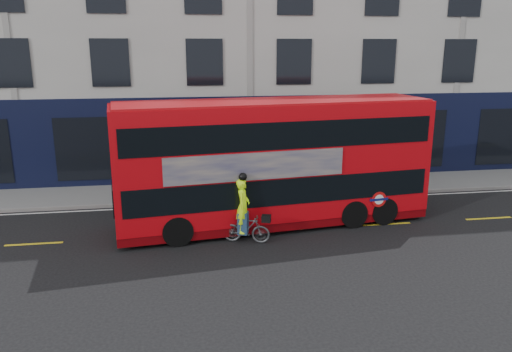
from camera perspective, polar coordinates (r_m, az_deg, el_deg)
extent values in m
plane|color=black|center=(16.04, 3.45, -8.11)|extent=(120.00, 120.00, 0.00)
cube|color=slate|center=(22.05, -0.12, -1.49)|extent=(60.00, 3.00, 0.12)
cube|color=gray|center=(20.63, 0.52, -2.63)|extent=(60.00, 0.12, 0.13)
cube|color=#B7B5AD|center=(27.65, -2.27, 17.36)|extent=(50.00, 10.00, 15.00)
cube|color=black|center=(23.03, -0.68, 4.16)|extent=(50.00, 0.08, 4.00)
cube|color=silver|center=(20.37, 0.65, -3.04)|extent=(58.00, 0.10, 0.01)
cube|color=red|center=(17.37, 2.08, 2.02)|extent=(11.11, 3.78, 3.91)
cube|color=#640407|center=(17.94, 2.02, -4.55)|extent=(11.11, 3.73, 0.30)
cube|color=black|center=(17.58, 2.05, -0.73)|extent=(10.69, 3.77, 0.89)
cube|color=black|center=(17.17, 2.11, 5.33)|extent=(10.69, 3.77, 0.89)
cube|color=#A50B11|center=(17.04, 2.14, 8.52)|extent=(10.89, 3.66, 0.08)
cube|color=black|center=(19.90, 17.21, 0.44)|extent=(0.31, 2.22, 0.89)
cube|color=black|center=(19.54, 17.63, 5.79)|extent=(0.31, 2.22, 0.89)
cube|color=black|center=(16.78, -16.03, -2.06)|extent=(0.31, 2.22, 0.89)
cube|color=tan|center=(15.89, 0.08, 1.11)|extent=(5.90, 0.76, 0.89)
cylinder|color=red|center=(17.98, 13.88, -2.62)|extent=(0.55, 0.09, 0.55)
cylinder|color=white|center=(17.98, 13.89, -2.62)|extent=(0.36, 0.06, 0.36)
cube|color=#0C1459|center=(17.97, 13.90, -2.63)|extent=(0.69, 0.10, 0.09)
cylinder|color=black|center=(19.32, 12.72, -2.88)|extent=(1.29, 2.63, 0.99)
cylinder|color=black|center=(18.80, 9.53, -3.21)|extent=(1.29, 2.63, 0.99)
cylinder|color=black|center=(17.18, -9.42, -4.94)|extent=(1.29, 2.63, 0.99)
imported|color=#494C4E|center=(16.21, -1.12, -6.06)|extent=(1.61, 0.90, 0.93)
imported|color=#C6FF12|center=(15.97, -1.50, -3.44)|extent=(0.60, 0.74, 1.76)
cube|color=black|center=(15.97, 1.18, -4.89)|extent=(0.34, 0.30, 0.23)
cube|color=navy|center=(16.15, -1.48, -5.38)|extent=(0.41, 0.47, 0.72)
sphere|color=black|center=(15.69, -1.52, -0.10)|extent=(0.27, 0.27, 0.27)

